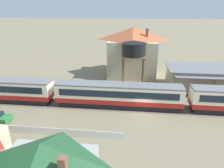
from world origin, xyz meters
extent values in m
plane|color=#7A7056|center=(0.00, 0.00, 0.00)|extent=(600.00, 600.00, 0.00)
cylinder|color=black|center=(10.66, 1.27, 0.45)|extent=(0.90, 0.18, 0.90)
cylinder|color=black|center=(10.66, 2.71, 0.45)|extent=(0.90, 0.18, 0.90)
cube|color=#AD1E19|center=(-3.95, 1.99, 1.30)|extent=(20.07, 2.91, 0.80)
cube|color=beige|center=(-3.95, 1.99, 2.67)|extent=(20.07, 2.91, 1.94)
cube|color=#192330|center=(-3.95, 1.99, 2.77)|extent=(18.46, 2.95, 1.09)
cube|color=slate|center=(-3.95, 1.99, 3.79)|extent=(20.07, 2.73, 0.30)
cube|color=black|center=(-3.95, 1.99, 0.46)|extent=(19.27, 2.50, 0.88)
cylinder|color=black|center=(2.67, 1.27, 0.45)|extent=(0.90, 0.18, 0.90)
cylinder|color=black|center=(2.67, 2.71, 0.45)|extent=(0.90, 0.18, 0.90)
cylinder|color=black|center=(-10.58, 1.27, 0.45)|extent=(0.90, 0.18, 0.90)
cylinder|color=black|center=(-10.58, 2.71, 0.45)|extent=(0.90, 0.18, 0.90)
cylinder|color=black|center=(-18.57, 1.27, 0.45)|extent=(0.90, 0.18, 0.90)
cylinder|color=black|center=(-18.57, 2.71, 0.45)|extent=(0.90, 0.18, 0.90)
cube|color=#665B51|center=(-0.56, 1.99, 0.01)|extent=(128.83, 3.60, 0.01)
cube|color=#4C4238|center=(-0.56, 1.27, 0.02)|extent=(128.83, 0.12, 0.04)
cube|color=#4C4238|center=(-0.56, 2.71, 0.02)|extent=(128.83, 0.12, 0.04)
cube|color=#BCB293|center=(12.19, 12.03, 2.06)|extent=(13.55, 7.67, 4.13)
cube|color=slate|center=(12.19, 12.03, 4.23)|extent=(14.64, 8.28, 0.20)
cube|color=slate|center=(12.19, 7.39, 3.73)|extent=(13.01, 1.60, 0.16)
cylinder|color=brown|center=(12.19, 6.79, 1.82)|extent=(0.14, 0.14, 3.65)
cube|color=beige|center=(-2.15, 19.18, 4.18)|extent=(10.72, 9.79, 8.36)
pyramid|color=#B25633|center=(-2.15, 19.18, 9.73)|extent=(11.58, 10.58, 2.73)
cube|color=brown|center=(0.86, 17.22, 9.86)|extent=(0.56, 0.56, 2.46)
cylinder|color=brown|center=(0.18, 12.87, 3.21)|extent=(0.28, 0.28, 6.43)
cylinder|color=brown|center=(-3.75, 12.87, 3.21)|extent=(0.28, 0.28, 6.43)
cylinder|color=brown|center=(0.18, 8.93, 3.21)|extent=(0.28, 0.28, 6.43)
cylinder|color=brown|center=(-3.75, 8.93, 3.21)|extent=(0.28, 0.28, 6.43)
cube|color=brown|center=(-1.78, 10.90, 6.51)|extent=(4.44, 4.44, 0.16)
cylinder|color=black|center=(-1.78, 10.90, 7.77)|extent=(4.54, 4.54, 2.37)
cone|color=black|center=(-1.78, 10.90, 9.21)|extent=(4.77, 4.77, 0.50)
pyramid|color=#23512D|center=(-8.67, -15.11, 4.18)|extent=(8.67, 6.82, 2.15)
cube|color=brown|center=(-6.42, -16.37, 4.29)|extent=(0.56, 0.56, 1.94)
cylinder|color=black|center=(-19.54, -5.35, 0.31)|extent=(0.62, 0.20, 0.62)
cylinder|color=black|center=(-19.44, -3.84, 0.31)|extent=(0.62, 0.20, 0.62)
camera|label=1|loc=(-1.65, -27.16, 15.06)|focal=32.00mm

